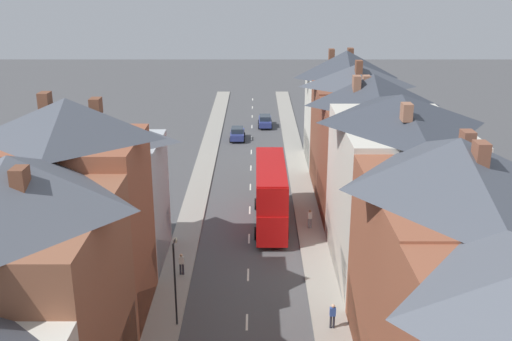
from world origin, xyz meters
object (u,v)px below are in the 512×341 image
pedestrian_mid_left (334,315)px  pedestrian_far_left (311,218)px  pedestrian_mid_right (183,263)px  double_decker_bus_lead (272,193)px  street_lamp (177,277)px  car_parked_left_a (267,121)px  car_parked_right_a (239,133)px

pedestrian_mid_left → pedestrian_far_left: size_ratio=1.00×
pedestrian_mid_right → pedestrian_far_left: same height
double_decker_bus_lead → street_lamp: street_lamp is taller
car_parked_left_a → car_parked_right_a: (-3.60, -6.69, 0.01)m
pedestrian_mid_right → street_lamp: (0.43, -6.09, 2.21)m
car_parked_left_a → pedestrian_mid_left: bearing=-86.1°
pedestrian_mid_left → pedestrian_mid_right: (-9.82, 6.64, 0.00)m
car_parked_left_a → car_parked_right_a: bearing=-118.3°
pedestrian_mid_left → street_lamp: size_ratio=0.29×
street_lamp → car_parked_left_a: bearing=82.9°
double_decker_bus_lead → car_parked_right_a: 26.68m
car_parked_left_a → street_lamp: street_lamp is taller
pedestrian_mid_left → street_lamp: 9.66m
double_decker_bus_lead → street_lamp: size_ratio=1.96×
street_lamp → pedestrian_mid_left: bearing=-3.4°
car_parked_left_a → street_lamp: size_ratio=0.82×
double_decker_bus_lead → pedestrian_mid_left: bearing=-78.0°
double_decker_bus_lead → car_parked_left_a: 33.12m
car_parked_right_a → pedestrian_far_left: size_ratio=2.51×
car_parked_left_a → street_lamp: 48.71m
car_parked_left_a → pedestrian_mid_left: size_ratio=2.82×
pedestrian_far_left → street_lamp: (-9.29, -14.11, 2.21)m
car_parked_right_a → pedestrian_mid_right: 35.61m
pedestrian_mid_right → street_lamp: size_ratio=0.29×
pedestrian_far_left → car_parked_left_a: bearing=95.4°
double_decker_bus_lead → street_lamp: (-6.04, -15.21, 0.43)m
car_parked_left_a → car_parked_right_a: 7.60m
pedestrian_mid_right → street_lamp: 6.49m
double_decker_bus_lead → pedestrian_mid_left: (3.35, -15.77, -1.78)m
car_parked_right_a → pedestrian_mid_right: size_ratio=2.51×
pedestrian_far_left → double_decker_bus_lead: bearing=161.1°
pedestrian_mid_left → pedestrian_mid_right: size_ratio=1.00×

